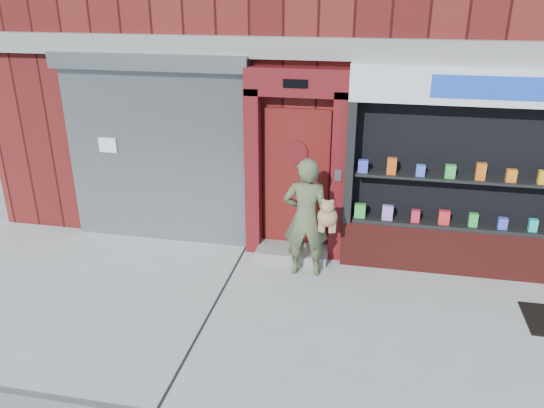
# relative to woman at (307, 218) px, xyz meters

# --- Properties ---
(ground) EXTENTS (80.00, 80.00, 0.00)m
(ground) POSITION_rel_woman_xyz_m (0.47, -1.25, -0.90)
(ground) COLOR #9E9E99
(ground) RESTS_ON ground
(shutter_bay) EXTENTS (3.10, 0.30, 3.04)m
(shutter_bay) POSITION_rel_woman_xyz_m (-2.53, 0.68, 0.82)
(shutter_bay) COLOR gray
(shutter_bay) RESTS_ON ground
(red_door_bay) EXTENTS (1.52, 0.58, 2.90)m
(red_door_bay) POSITION_rel_woman_xyz_m (-0.28, 0.61, 0.56)
(red_door_bay) COLOR #4C0D10
(red_door_bay) RESTS_ON ground
(pharmacy_bay) EXTENTS (3.50, 0.41, 3.00)m
(pharmacy_bay) POSITION_rel_woman_xyz_m (2.22, 0.56, 0.48)
(pharmacy_bay) COLOR maroon
(pharmacy_bay) RESTS_ON ground
(woman) EXTENTS (0.80, 0.48, 1.78)m
(woman) POSITION_rel_woman_xyz_m (0.00, 0.00, 0.00)
(woman) COLOR #525C3C
(woman) RESTS_ON ground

